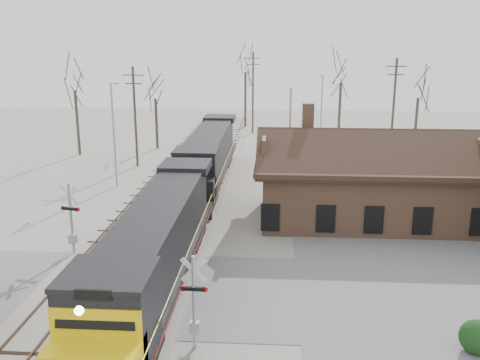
# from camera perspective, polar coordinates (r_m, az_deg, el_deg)

# --- Properties ---
(ground) EXTENTS (140.00, 140.00, 0.00)m
(ground) POSITION_cam_1_polar(r_m,az_deg,el_deg) (27.84, -8.66, -11.62)
(ground) COLOR #A9A398
(ground) RESTS_ON ground
(road) EXTENTS (60.00, 9.00, 0.03)m
(road) POSITION_cam_1_polar(r_m,az_deg,el_deg) (27.83, -8.67, -11.59)
(road) COLOR slate
(road) RESTS_ON ground
(track_main) EXTENTS (3.40, 90.00, 0.24)m
(track_main) POSITION_cam_1_polar(r_m,az_deg,el_deg) (41.54, -4.26, -2.29)
(track_main) COLOR #A9A398
(track_main) RESTS_ON ground
(track_siding) EXTENTS (3.40, 90.00, 0.24)m
(track_siding) POSITION_cam_1_polar(r_m,az_deg,el_deg) (42.40, -10.29, -2.14)
(track_siding) COLOR #A9A398
(track_siding) RESTS_ON ground
(depot) EXTENTS (15.20, 9.31, 7.90)m
(depot) POSITION_cam_1_polar(r_m,az_deg,el_deg) (38.11, 13.16, -0.58)
(depot) COLOR #8D6449
(depot) RESTS_ON ground
(locomotive_lead) EXTENTS (3.09, 20.69, 4.59)m
(locomotive_lead) POSITION_cam_1_polar(r_m,az_deg,el_deg) (26.29, -9.16, -7.51)
(locomotive_lead) COLOR black
(locomotive_lead) RESTS_ON ground
(locomotive_trailing) EXTENTS (3.09, 20.69, 4.35)m
(locomotive_trailing) POSITION_cam_1_polar(r_m,az_deg,el_deg) (46.06, -3.38, 2.48)
(locomotive_trailing) COLOR black
(locomotive_trailing) RESTS_ON ground
(crossbuck_near) EXTENTS (1.16, 0.30, 4.06)m
(crossbuck_near) POSITION_cam_1_polar(r_m,az_deg,el_deg) (22.28, -4.92, -13.17)
(crossbuck_near) COLOR #A5A8AD
(crossbuck_near) RESTS_ON ground
(crossbuck_far) EXTENTS (1.23, 0.36, 4.35)m
(crossbuck_far) POSITION_cam_1_polar(r_m,az_deg,el_deg) (32.58, -17.55, -4.29)
(crossbuck_far) COLOR #A5A8AD
(crossbuck_far) RESTS_ON ground
(hedge_a) EXTENTS (1.40, 1.40, 1.40)m
(hedge_a) POSITION_cam_1_polar(r_m,az_deg,el_deg) (24.40, 23.95, -15.06)
(hedge_a) COLOR black
(hedge_a) RESTS_ON ground
(streetlight_a) EXTENTS (0.25, 2.04, 8.79)m
(streetlight_a) POSITION_cam_1_polar(r_m,az_deg,el_deg) (46.19, -13.30, 5.32)
(streetlight_a) COLOR #A5A8AD
(streetlight_a) RESTS_ON ground
(streetlight_b) EXTENTS (0.25, 2.04, 8.43)m
(streetlight_b) POSITION_cam_1_polar(r_m,az_deg,el_deg) (44.42, 5.33, 5.04)
(streetlight_b) COLOR #A5A8AD
(streetlight_b) RESTS_ON ground
(streetlight_c) EXTENTS (0.25, 2.04, 8.43)m
(streetlight_c) POSITION_cam_1_polar(r_m,az_deg,el_deg) (60.06, 8.67, 7.54)
(streetlight_c) COLOR #A5A8AD
(streetlight_c) RESTS_ON ground
(utility_pole_a) EXTENTS (2.00, 0.24, 9.68)m
(utility_pole_a) POSITION_cam_1_polar(r_m,az_deg,el_deg) (53.12, -11.13, 6.81)
(utility_pole_a) COLOR #382D23
(utility_pole_a) RESTS_ON ground
(utility_pole_b) EXTENTS (2.00, 0.24, 10.54)m
(utility_pole_b) POSITION_cam_1_polar(r_m,az_deg,el_deg) (70.85, 1.38, 9.44)
(utility_pole_b) COLOR #382D23
(utility_pole_b) RESTS_ON ground
(utility_pole_c) EXTENTS (2.00, 0.24, 10.41)m
(utility_pole_c) POSITION_cam_1_polar(r_m,az_deg,el_deg) (55.91, 16.04, 7.29)
(utility_pole_c) COLOR #382D23
(utility_pole_c) RESTS_ON ground
(tree_a) EXTENTS (4.62, 4.62, 11.31)m
(tree_a) POSITION_cam_1_polar(r_m,az_deg,el_deg) (59.61, -17.29, 10.19)
(tree_a) COLOR #382D23
(tree_a) RESTS_ON ground
(tree_b) EXTENTS (3.79, 3.79, 9.27)m
(tree_b) POSITION_cam_1_polar(r_m,az_deg,el_deg) (61.32, -9.04, 9.42)
(tree_b) COLOR #382D23
(tree_b) RESTS_ON ground
(tree_c) EXTENTS (5.12, 5.12, 12.55)m
(tree_c) POSITION_cam_1_polar(r_m,az_deg,el_deg) (75.08, 0.59, 12.39)
(tree_c) COLOR #382D23
(tree_c) RESTS_ON ground
(tree_d) EXTENTS (4.75, 4.75, 11.64)m
(tree_d) POSITION_cam_1_polar(r_m,az_deg,el_deg) (65.76, 10.76, 11.19)
(tree_d) COLOR #382D23
(tree_d) RESTS_ON ground
(tree_e) EXTENTS (3.92, 3.92, 9.60)m
(tree_e) POSITION_cam_1_polar(r_m,az_deg,el_deg) (62.60, 18.54, 9.16)
(tree_e) COLOR #382D23
(tree_e) RESTS_ON ground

